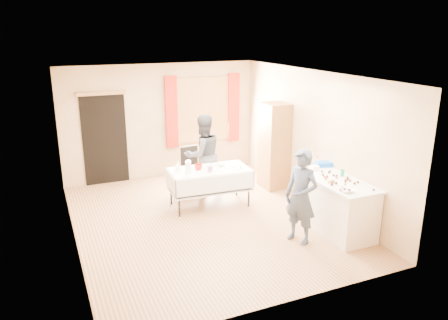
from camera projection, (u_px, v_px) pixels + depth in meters
name	position (u px, v px, depth m)	size (l,w,h in m)	color
floor	(205.00, 220.00, 7.95)	(4.50, 5.50, 0.02)	#9E7047
ceiling	(203.00, 75.00, 7.19)	(4.50, 5.50, 0.02)	white
wall_back	(161.00, 121.00, 10.00)	(4.50, 0.02, 2.60)	tan
wall_front	(288.00, 209.00, 5.15)	(4.50, 0.02, 2.60)	tan
wall_left	(67.00, 167.00, 6.72)	(0.02, 5.50, 2.60)	tan
wall_right	(314.00, 138.00, 8.43)	(0.02, 5.50, 2.60)	tan
window_frame	(203.00, 110.00, 10.29)	(1.32, 0.06, 1.52)	olive
window_pane	(203.00, 110.00, 10.27)	(1.20, 0.02, 1.40)	white
curtain_left	(172.00, 112.00, 9.95)	(0.28, 0.06, 1.65)	#B11E10
curtain_right	(234.00, 108.00, 10.54)	(0.28, 0.06, 1.65)	#B11E10
doorway	(105.00, 140.00, 9.57)	(0.95, 0.04, 2.00)	black
door_lintel	(101.00, 93.00, 9.24)	(1.05, 0.06, 0.08)	olive
cabinet	(274.00, 146.00, 9.35)	(0.50, 0.60, 1.85)	brown
counter	(335.00, 205.00, 7.43)	(0.73, 1.54, 0.91)	beige
party_table	(210.00, 184.00, 8.47)	(1.59, 0.88, 0.75)	black
chair	(193.00, 177.00, 9.35)	(0.42, 0.42, 0.94)	black
girl	(301.00, 197.00, 6.93)	(0.57, 0.67, 1.55)	#242F44
woman	(203.00, 155.00, 8.98)	(0.88, 0.72, 1.68)	black
soda_can	(342.00, 173.00, 7.46)	(0.07, 0.07, 0.12)	#15964D
mixing_bowl	(347.00, 190.00, 6.75)	(0.22, 0.22, 0.05)	white
foam_block	(314.00, 168.00, 7.79)	(0.15, 0.10, 0.08)	white
blue_basket	(323.00, 164.00, 8.01)	(0.30, 0.20, 0.08)	blue
pitcher	(188.00, 167.00, 8.12)	(0.11, 0.11, 0.22)	silver
cup_red	(198.00, 167.00, 8.32)	(0.15, 0.15, 0.11)	red
cup_rainbow	(210.00, 169.00, 8.19)	(0.12, 0.12, 0.10)	red
small_bowl	(221.00, 165.00, 8.57)	(0.16, 0.16, 0.05)	white
pastry_tray	(236.00, 168.00, 8.42)	(0.28, 0.20, 0.02)	white
bottle	(178.00, 166.00, 8.30)	(0.08, 0.08, 0.17)	white
cake_balls	(338.00, 180.00, 7.21)	(0.52, 1.12, 0.04)	#3F2314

